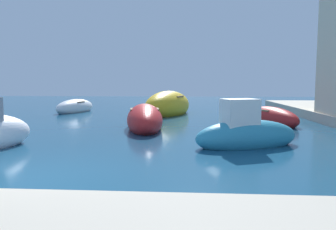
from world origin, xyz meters
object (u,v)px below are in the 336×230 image
at_px(moored_boat_2, 75,107).
at_px(moored_boat_3, 246,134).
at_px(moored_boat_1, 145,120).
at_px(moored_boat_5, 168,106).
at_px(moored_boat_6, 271,117).

bearing_deg(moored_boat_2, moored_boat_3, 55.39).
bearing_deg(moored_boat_2, moored_boat_1, 52.92).
height_order(moored_boat_1, moored_boat_5, moored_boat_5).
distance_m(moored_boat_1, moored_boat_2, 9.53).
bearing_deg(moored_boat_2, moored_boat_6, 80.59).
relative_size(moored_boat_3, moored_boat_6, 0.90).
bearing_deg(moored_boat_3, moored_boat_2, 110.01).
relative_size(moored_boat_1, moored_boat_2, 1.22).
distance_m(moored_boat_5, moored_boat_6, 6.93).
distance_m(moored_boat_1, moored_boat_5, 6.40).
bearing_deg(moored_boat_6, moored_boat_1, 89.36).
relative_size(moored_boat_3, moored_boat_5, 0.66).
distance_m(moored_boat_1, moored_boat_6, 6.44).
bearing_deg(moored_boat_5, moored_boat_2, -81.05).
bearing_deg(moored_boat_2, moored_boat_5, 94.93).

